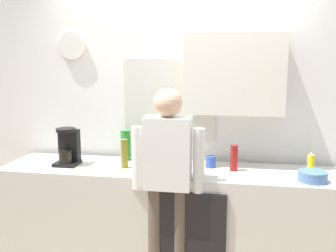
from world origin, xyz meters
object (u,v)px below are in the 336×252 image
bottle_clear_soda (126,145)px  mixing_bowl (312,176)px  cup_blue_mug (211,162)px  cup_yellow_cup (139,161)px  bottle_green_wine (136,147)px  person_at_sink (168,172)px  dish_soap (311,163)px  coffee_maker (68,148)px  bottle_olive_oil (124,154)px  bottle_red_vinegar (234,158)px

bottle_clear_soda → mixing_bowl: 1.63m
cup_blue_mug → cup_yellow_cup: size_ratio=1.18×
bottle_green_wine → cup_blue_mug: bottle_green_wine is taller
cup_blue_mug → bottle_green_wine: bearing=177.6°
cup_yellow_cup → person_at_sink: (0.32, -0.34, 0.02)m
mixing_bowl → dish_soap: (0.03, 0.24, 0.04)m
dish_soap → cup_blue_mug: bearing=178.8°
coffee_maker → bottle_clear_soda: 0.52m
mixing_bowl → person_at_sink: person_at_sink is taller
bottle_green_wine → cup_blue_mug: size_ratio=3.00×
bottle_clear_soda → bottle_green_wine: bearing=-34.9°
bottle_green_wine → dish_soap: bearing=-1.7°
bottle_green_wine → person_at_sink: person_at_sink is taller
bottle_green_wine → dish_soap: bottle_green_wine is taller
cup_blue_mug → bottle_clear_soda: bearing=171.7°
bottle_green_wine → coffee_maker: bearing=-165.8°
cup_blue_mug → person_at_sink: 0.50m
bottle_olive_oil → cup_yellow_cup: 0.15m
bottle_olive_oil → bottle_clear_soda: bearing=103.9°
bottle_red_vinegar → mixing_bowl: bottle_red_vinegar is taller
mixing_bowl → person_at_sink: 1.11m
dish_soap → person_at_sink: size_ratio=0.11×
cup_blue_mug → person_at_sink: person_at_sink is taller
mixing_bowl → bottle_red_vinegar: bearing=162.6°
bottle_red_vinegar → bottle_green_wine: size_ratio=0.73×
bottle_olive_oil → bottle_green_wine: 0.18m
bottle_clear_soda → bottle_olive_oil: (0.06, -0.26, -0.02)m
bottle_green_wine → cup_blue_mug: 0.68m
bottle_red_vinegar → bottle_green_wine: (-0.86, 0.10, 0.04)m
bottle_clear_soda → bottle_green_wine: (0.13, -0.09, 0.01)m
coffee_maker → person_at_sink: person_at_sink is taller
bottle_red_vinegar → cup_blue_mug: bottle_red_vinegar is taller
cup_yellow_cup → mixing_bowl: 1.43m
cup_yellow_cup → bottle_green_wine: bearing=114.7°
bottle_red_vinegar → cup_yellow_cup: bottle_red_vinegar is taller
coffee_maker → dish_soap: bearing=2.8°
bottle_green_wine → mixing_bowl: (1.46, -0.28, -0.11)m
cup_yellow_cup → mixing_bowl: (1.42, -0.19, -0.00)m
bottle_clear_soda → bottle_green_wine: bottle_green_wine is taller
bottle_red_vinegar → dish_soap: (0.62, 0.05, -0.03)m
bottle_olive_oil → mixing_bowl: 1.53m
person_at_sink → bottle_olive_oil: bearing=160.3°
bottle_red_vinegar → mixing_bowl: (0.60, -0.19, -0.07)m
person_at_sink → mixing_bowl: bearing=19.5°
mixing_bowl → bottle_green_wine: bearing=169.1°
coffee_maker → bottle_clear_soda: coffee_maker is taller
bottle_red_vinegar → cup_yellow_cup: size_ratio=2.59×
coffee_maker → mixing_bowl: coffee_maker is taller
mixing_bowl → person_at_sink: (-1.10, -0.15, 0.02)m
cup_yellow_cup → mixing_bowl: cup_yellow_cup is taller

